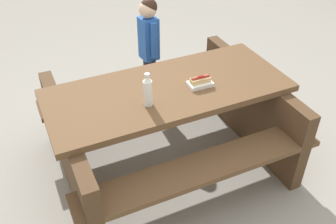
{
  "coord_description": "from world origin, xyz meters",
  "views": [
    {
      "loc": [
        -1.06,
        -2.09,
        2.28
      ],
      "look_at": [
        0.0,
        0.0,
        0.52
      ],
      "focal_mm": 40.64,
      "sensor_mm": 36.0,
      "label": 1
    }
  ],
  "objects_px": {
    "picnic_table": "(168,120)",
    "child_in_coat": "(149,39)",
    "soda_bottle": "(148,91)",
    "hotdog_tray": "(200,82)"
  },
  "relations": [
    {
      "from": "picnic_table",
      "to": "child_in_coat",
      "type": "xyz_separation_m",
      "value": [
        0.26,
        0.92,
        0.24
      ]
    },
    {
      "from": "soda_bottle",
      "to": "child_in_coat",
      "type": "xyz_separation_m",
      "value": [
        0.48,
        1.05,
        -0.18
      ]
    },
    {
      "from": "soda_bottle",
      "to": "child_in_coat",
      "type": "height_order",
      "value": "child_in_coat"
    },
    {
      "from": "picnic_table",
      "to": "hotdog_tray",
      "type": "relative_size",
      "value": 9.89
    },
    {
      "from": "picnic_table",
      "to": "soda_bottle",
      "type": "height_order",
      "value": "soda_bottle"
    },
    {
      "from": "hotdog_tray",
      "to": "child_in_coat",
      "type": "relative_size",
      "value": 0.17
    },
    {
      "from": "child_in_coat",
      "to": "hotdog_tray",
      "type": "bearing_deg",
      "value": -92.42
    },
    {
      "from": "hotdog_tray",
      "to": "child_in_coat",
      "type": "height_order",
      "value": "child_in_coat"
    },
    {
      "from": "picnic_table",
      "to": "child_in_coat",
      "type": "distance_m",
      "value": 0.99
    },
    {
      "from": "picnic_table",
      "to": "hotdog_tray",
      "type": "bearing_deg",
      "value": -20.86
    }
  ]
}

